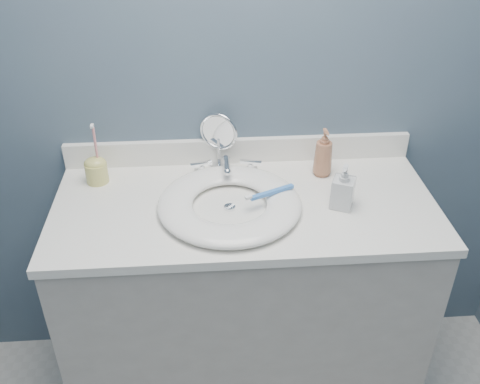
{
  "coord_description": "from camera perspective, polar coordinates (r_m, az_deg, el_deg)",
  "views": [
    {
      "loc": [
        -0.12,
        -0.43,
        1.84
      ],
      "look_at": [
        -0.02,
        0.94,
        0.94
      ],
      "focal_mm": 40.0,
      "sensor_mm": 36.0,
      "label": 1
    }
  ],
  "objects": [
    {
      "name": "countertop",
      "position": [
        1.71,
        0.51,
        -1.53
      ],
      "size": [
        1.22,
        0.57,
        0.03
      ],
      "primitive_type": "cube",
      "color": "white",
      "rests_on": "vanity_cabinet"
    },
    {
      "name": "vanity_cabinet",
      "position": [
        2.0,
        0.45,
        -11.97
      ],
      "size": [
        1.2,
        0.55,
        0.85
      ],
      "primitive_type": "cube",
      "color": "#B8B1A8",
      "rests_on": "ground"
    },
    {
      "name": "backsplash",
      "position": [
        1.9,
        -0.13,
        4.46
      ],
      "size": [
        1.22,
        0.02,
        0.09
      ],
      "primitive_type": "cube",
      "color": "white",
      "rests_on": "countertop"
    },
    {
      "name": "drain",
      "position": [
        1.67,
        -1.11,
        -1.65
      ],
      "size": [
        0.04,
        0.04,
        0.01
      ],
      "primitive_type": "cylinder",
      "color": "silver",
      "rests_on": "countertop"
    },
    {
      "name": "makeup_mirror",
      "position": [
        1.85,
        -2.3,
        5.82
      ],
      "size": [
        0.13,
        0.08,
        0.2
      ],
      "rotation": [
        0.0,
        0.0,
        -0.4
      ],
      "color": "silver",
      "rests_on": "countertop"
    },
    {
      "name": "faucet",
      "position": [
        1.83,
        -1.47,
        2.48
      ],
      "size": [
        0.25,
        0.13,
        0.07
      ],
      "color": "silver",
      "rests_on": "countertop"
    },
    {
      "name": "soap_bottle_clear",
      "position": [
        1.68,
        10.98,
        0.59
      ],
      "size": [
        0.09,
        0.09,
        0.15
      ],
      "primitive_type": "imported",
      "rotation": [
        0.0,
        0.0,
        -0.42
      ],
      "color": "silver",
      "rests_on": "countertop"
    },
    {
      "name": "basin",
      "position": [
        1.67,
        -1.12,
        -1.23
      ],
      "size": [
        0.45,
        0.45,
        0.04
      ],
      "primitive_type": null,
      "color": "white",
      "rests_on": "countertop"
    },
    {
      "name": "soap_bottle_amber",
      "position": [
        1.83,
        8.9,
        4.18
      ],
      "size": [
        0.07,
        0.07,
        0.17
      ],
      "primitive_type": "imported",
      "rotation": [
        0.0,
        0.0,
        0.06
      ],
      "color": "#A36849",
      "rests_on": "countertop"
    },
    {
      "name": "toothbrush_lying",
      "position": [
        1.67,
        3.23,
        -0.08
      ],
      "size": [
        0.16,
        0.08,
        0.02
      ],
      "rotation": [
        0.0,
        0.0,
        0.43
      ],
      "color": "#3A79CE",
      "rests_on": "basin"
    },
    {
      "name": "back_wall",
      "position": [
        1.8,
        -0.16,
        12.35
      ],
      "size": [
        2.2,
        0.02,
        2.4
      ],
      "primitive_type": "cube",
      "color": "#485A6C",
      "rests_on": "ground"
    },
    {
      "name": "toothbrush_holder",
      "position": [
        1.85,
        -15.09,
        2.39
      ],
      "size": [
        0.07,
        0.07,
        0.21
      ],
      "rotation": [
        0.0,
        0.0,
        0.35
      ],
      "color": "#CDC666",
      "rests_on": "countertop"
    }
  ]
}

